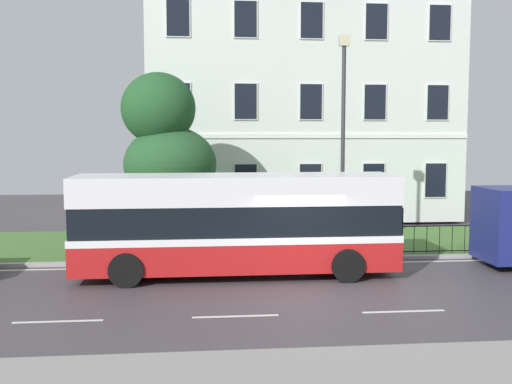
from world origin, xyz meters
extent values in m
cube|color=#453F44|center=(0.00, 0.00, -0.03)|extent=(60.00, 56.00, 0.06)
cube|color=silver|center=(0.00, 3.65, 0.00)|extent=(54.00, 0.14, 0.01)
cube|color=silver|center=(-6.00, -1.80, 0.00)|extent=(2.00, 0.12, 0.01)
cube|color=silver|center=(-2.00, -1.80, 0.00)|extent=(2.00, 0.12, 0.01)
cube|color=silver|center=(2.00, -1.80, 0.00)|extent=(2.00, 0.12, 0.01)
cube|color=#9E9E99|center=(0.00, 4.12, 0.06)|extent=(57.00, 0.24, 0.12)
cube|color=#477132|center=(0.00, 7.38, 0.06)|extent=(57.00, 6.27, 0.12)
cube|color=gray|center=(0.00, -5.50, 0.00)|extent=(57.00, 3.00, 0.01)
cube|color=silver|center=(2.26, 16.04, 5.92)|extent=(14.68, 8.81, 11.60)
cube|color=white|center=(2.26, 11.60, 4.12)|extent=(14.68, 0.06, 0.20)
cube|color=#2D333D|center=(2.26, 11.59, 1.22)|extent=(1.10, 0.06, 2.20)
cube|color=white|center=(-3.61, 11.59, 2.08)|extent=(1.07, 0.04, 1.65)
cube|color=black|center=(-3.61, 11.57, 2.08)|extent=(0.97, 0.03, 1.55)
cube|color=white|center=(-0.68, 11.59, 2.08)|extent=(1.07, 0.04, 1.65)
cube|color=black|center=(-0.68, 11.57, 2.08)|extent=(0.97, 0.03, 1.55)
cube|color=white|center=(2.26, 11.59, 2.08)|extent=(1.07, 0.04, 1.65)
cube|color=black|center=(2.26, 11.57, 2.08)|extent=(0.97, 0.03, 1.55)
cube|color=white|center=(5.19, 11.59, 2.08)|extent=(1.07, 0.04, 1.65)
cube|color=black|center=(5.19, 11.57, 2.08)|extent=(0.97, 0.03, 1.55)
cube|color=white|center=(8.13, 11.59, 2.08)|extent=(1.07, 0.04, 1.65)
cube|color=black|center=(8.13, 11.57, 2.08)|extent=(0.97, 0.03, 1.55)
cube|color=white|center=(-3.61, 11.59, 5.65)|extent=(1.07, 0.04, 1.65)
cube|color=black|center=(-3.61, 11.57, 5.65)|extent=(0.97, 0.03, 1.55)
cube|color=white|center=(-0.68, 11.59, 5.65)|extent=(1.07, 0.04, 1.65)
cube|color=black|center=(-0.68, 11.57, 5.65)|extent=(0.97, 0.03, 1.55)
cube|color=white|center=(2.26, 11.59, 5.65)|extent=(1.07, 0.04, 1.65)
cube|color=black|center=(2.26, 11.57, 5.65)|extent=(0.97, 0.03, 1.55)
cube|color=white|center=(5.19, 11.59, 5.65)|extent=(1.07, 0.04, 1.65)
cube|color=black|center=(5.19, 11.57, 5.65)|extent=(0.97, 0.03, 1.55)
cube|color=white|center=(8.13, 11.59, 5.65)|extent=(1.07, 0.04, 1.65)
cube|color=black|center=(8.13, 11.57, 5.65)|extent=(0.97, 0.03, 1.55)
cube|color=white|center=(-3.61, 11.59, 9.22)|extent=(1.07, 0.04, 1.65)
cube|color=black|center=(-3.61, 11.57, 9.22)|extent=(0.97, 0.03, 1.55)
cube|color=white|center=(-0.68, 11.59, 9.22)|extent=(1.07, 0.04, 1.65)
cube|color=black|center=(-0.68, 11.57, 9.22)|extent=(0.97, 0.03, 1.55)
cube|color=white|center=(2.26, 11.59, 9.22)|extent=(1.07, 0.04, 1.65)
cube|color=black|center=(2.26, 11.57, 9.22)|extent=(0.97, 0.03, 1.55)
cube|color=white|center=(5.19, 11.59, 9.22)|extent=(1.07, 0.04, 1.65)
cube|color=black|center=(5.19, 11.57, 9.22)|extent=(0.97, 0.03, 1.55)
cube|color=white|center=(8.13, 11.59, 9.22)|extent=(1.07, 0.04, 1.65)
cube|color=black|center=(8.13, 11.57, 9.22)|extent=(0.97, 0.03, 1.55)
cube|color=black|center=(2.26, 4.40, 1.07)|extent=(15.33, 0.04, 0.04)
cube|color=black|center=(2.26, 4.40, 0.20)|extent=(15.33, 0.04, 0.04)
cylinder|color=black|center=(-5.41, 4.40, 0.59)|extent=(0.02, 0.02, 0.95)
cylinder|color=black|center=(-4.96, 4.40, 0.59)|extent=(0.02, 0.02, 0.95)
cylinder|color=black|center=(-4.51, 4.40, 0.59)|extent=(0.02, 0.02, 0.95)
cylinder|color=black|center=(-4.05, 4.40, 0.59)|extent=(0.02, 0.02, 0.95)
cylinder|color=black|center=(-3.60, 4.40, 0.59)|extent=(0.02, 0.02, 0.95)
cylinder|color=black|center=(-3.15, 4.40, 0.59)|extent=(0.02, 0.02, 0.95)
cylinder|color=black|center=(-2.70, 4.40, 0.59)|extent=(0.02, 0.02, 0.95)
cylinder|color=black|center=(-2.25, 4.40, 0.59)|extent=(0.02, 0.02, 0.95)
cylinder|color=black|center=(-1.80, 4.40, 0.59)|extent=(0.02, 0.02, 0.95)
cylinder|color=black|center=(-1.35, 4.40, 0.59)|extent=(0.02, 0.02, 0.95)
cylinder|color=black|center=(-0.90, 4.40, 0.59)|extent=(0.02, 0.02, 0.95)
cylinder|color=black|center=(-0.45, 4.40, 0.59)|extent=(0.02, 0.02, 0.95)
cylinder|color=black|center=(0.00, 4.40, 0.59)|extent=(0.02, 0.02, 0.95)
cylinder|color=black|center=(0.45, 4.40, 0.59)|extent=(0.02, 0.02, 0.95)
cylinder|color=black|center=(0.90, 4.40, 0.59)|extent=(0.02, 0.02, 0.95)
cylinder|color=black|center=(1.36, 4.40, 0.59)|extent=(0.02, 0.02, 0.95)
cylinder|color=black|center=(1.81, 4.40, 0.59)|extent=(0.02, 0.02, 0.95)
cylinder|color=black|center=(2.26, 4.40, 0.59)|extent=(0.02, 0.02, 0.95)
cylinder|color=black|center=(2.71, 4.40, 0.59)|extent=(0.02, 0.02, 0.95)
cylinder|color=black|center=(3.16, 4.40, 0.59)|extent=(0.02, 0.02, 0.95)
cylinder|color=black|center=(3.61, 4.40, 0.59)|extent=(0.02, 0.02, 0.95)
cylinder|color=black|center=(4.06, 4.40, 0.59)|extent=(0.02, 0.02, 0.95)
cylinder|color=black|center=(4.51, 4.40, 0.59)|extent=(0.02, 0.02, 0.95)
cylinder|color=black|center=(4.96, 4.40, 0.59)|extent=(0.02, 0.02, 0.95)
cylinder|color=black|center=(5.41, 4.40, 0.59)|extent=(0.02, 0.02, 0.95)
cylinder|color=black|center=(5.86, 4.40, 0.59)|extent=(0.02, 0.02, 0.95)
cylinder|color=black|center=(6.31, 4.40, 0.59)|extent=(0.02, 0.02, 0.95)
cylinder|color=black|center=(6.76, 4.40, 0.59)|extent=(0.02, 0.02, 0.95)
cylinder|color=black|center=(7.22, 4.40, 0.59)|extent=(0.02, 0.02, 0.95)
cylinder|color=black|center=(7.67, 4.40, 0.59)|extent=(0.02, 0.02, 0.95)
cylinder|color=#423328|center=(-4.09, 7.75, 0.73)|extent=(0.48, 0.48, 1.23)
ellipsoid|color=#174728|center=(-4.11, 7.96, 0.98)|extent=(4.46, 4.46, 2.48)
ellipsoid|color=#245029|center=(-3.85, 7.65, 3.07)|extent=(3.49, 3.49, 2.87)
ellipsoid|color=#214F26|center=(-4.26, 7.62, 5.16)|extent=(2.77, 2.77, 2.68)
cube|color=#B41A1A|center=(-1.72, 2.30, 0.75)|extent=(9.40, 2.37, 0.99)
cube|color=white|center=(-1.72, 2.30, 1.21)|extent=(9.42, 2.39, 0.20)
cube|color=black|center=(-1.72, 2.30, 1.71)|extent=(9.32, 2.33, 0.93)
cube|color=white|center=(-1.72, 2.30, 2.59)|extent=(9.40, 2.37, 0.82)
cube|color=black|center=(3.00, 2.30, 1.67)|extent=(0.06, 1.98, 0.86)
cube|color=black|center=(3.00, 2.30, 2.55)|extent=(0.06, 1.69, 0.53)
cylinder|color=silver|center=(3.00, 3.05, 0.48)|extent=(0.04, 0.20, 0.20)
cylinder|color=silver|center=(3.00, 1.54, 0.48)|extent=(0.04, 0.20, 0.20)
cylinder|color=black|center=(1.39, 3.43, 0.48)|extent=(0.96, 0.30, 0.96)
cylinder|color=black|center=(1.38, 1.17, 0.48)|extent=(0.96, 0.30, 0.96)
cylinder|color=black|center=(-4.82, 3.44, 0.48)|extent=(0.96, 0.30, 0.96)
cylinder|color=black|center=(-4.82, 1.18, 0.48)|extent=(0.96, 0.30, 0.96)
cylinder|color=black|center=(7.09, 3.58, 0.34)|extent=(0.68, 0.22, 0.68)
cylinder|color=#333338|center=(2.13, 4.99, 3.64)|extent=(0.14, 0.14, 7.04)
cube|color=beige|center=(2.13, 4.99, 7.34)|extent=(0.36, 0.24, 0.36)
camera|label=1|loc=(-2.86, -15.47, 4.18)|focal=42.65mm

